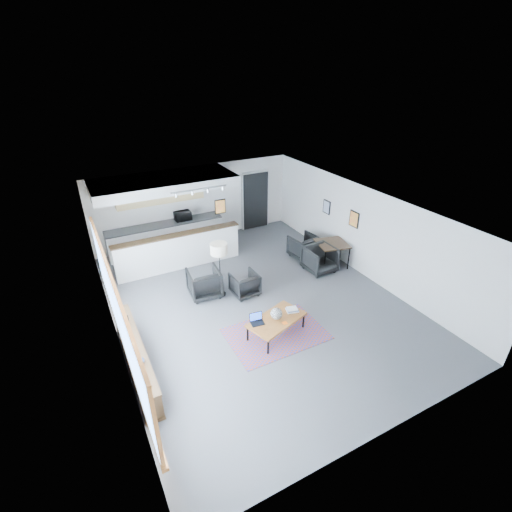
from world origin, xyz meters
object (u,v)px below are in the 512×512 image
laptop (257,320)px  microwave (183,215)px  ceramic_pot (276,314)px  armchair_right (245,283)px  dining_chair_near (320,260)px  dining_chair_far (303,247)px  dining_table (332,245)px  floor_lamp (219,251)px  coffee_table (276,320)px  book_stack (292,309)px  armchair_left (204,282)px

laptop → microwave: size_ratio=0.62×
ceramic_pot → microwave: bearing=94.0°
armchair_right → dining_chair_near: bearing=179.8°
ceramic_pot → dining_chair_far: 4.01m
microwave → dining_table: bearing=-45.7°
ceramic_pot → armchair_right: (0.09, 1.84, -0.23)m
laptop → microwave: bearing=96.5°
floor_lamp → dining_chair_far: (3.23, 0.80, -1.00)m
coffee_table → armchair_right: size_ratio=2.17×
armchair_right → microwave: (-0.48, 3.68, 0.76)m
coffee_table → microwave: 5.59m
book_stack → coffee_table: bearing=-169.4°
ceramic_pot → microwave: size_ratio=0.51×
book_stack → dining_chair_near: bearing=40.1°
floor_lamp → dining_table: floor_lamp is taller
laptop → ceramic_pot: ceramic_pot is taller
book_stack → microwave: microwave is taller
dining_chair_near → laptop: bearing=-151.2°
coffee_table → microwave: bearing=75.5°
dining_chair_far → microwave: microwave is taller
laptop → dining_table: dining_table is taller
dining_chair_far → armchair_right: bearing=15.6°
microwave → dining_chair_far: bearing=-41.6°
armchair_left → dining_table: armchair_left is taller
coffee_table → dining_chair_far: 4.01m
armchair_right → laptop: bearing=70.4°
dining_chair_near → microwave: bearing=128.8°
dining_table → dining_chair_far: dining_table is taller
floor_lamp → book_stack: bearing=-64.6°
laptop → armchair_right: (0.55, 1.74, -0.16)m
armchair_right → dining_table: bearing=-177.7°
coffee_table → laptop: laptop is taller
dining_table → dining_chair_near: 0.64m
coffee_table → microwave: microwave is taller
laptop → microwave: microwave is taller
armchair_left → dining_table: bearing=-177.9°
armchair_left → armchair_right: size_ratio=1.21×
floor_lamp → dining_chair_far: bearing=13.8°
coffee_table → dining_chair_far: dining_chair_far is taller
armchair_left → ceramic_pot: bearing=116.3°
armchair_left → dining_chair_near: size_ratio=1.14×
ceramic_pot → armchair_right: bearing=87.0°
coffee_table → armchair_left: 2.48m
floor_lamp → armchair_right: bearing=-25.4°
floor_lamp → dining_chair_near: size_ratio=2.10×
ceramic_pot → dining_table: 3.81m
laptop → dining_chair_far: size_ratio=0.48×
armchair_right → dining_chair_near: dining_chair_near is taller
laptop → dining_chair_near: bearing=37.5°
book_stack → microwave: size_ratio=0.61×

